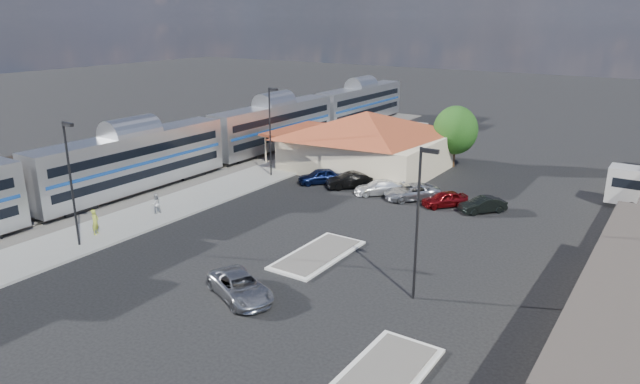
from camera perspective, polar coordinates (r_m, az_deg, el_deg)
The scene contains 21 objects.
ground at distance 39.94m, azimuth -6.64°, elevation -6.06°, with size 280.00×280.00×0.00m, color black.
railbed at distance 59.56m, azimuth -17.31°, elevation 1.22°, with size 16.00×100.00×0.12m, color #4C4944.
platform at distance 51.77m, azimuth -12.62°, elevation -0.75°, with size 5.50×92.00×0.18m, color gray.
passenger_train at distance 54.65m, azimuth -18.13°, elevation 2.79°, with size 3.00×104.00×5.55m.
freight_cars at distance 58.89m, azimuth -22.69°, elevation 2.36°, with size 2.80×46.00×4.00m.
station_depot at distance 60.49m, azimuth 4.58°, elevation 5.20°, with size 18.35×12.24×6.20m.
traffic_island_south at distance 39.15m, azimuth -0.23°, elevation -6.27°, with size 3.30×7.50×0.21m.
traffic_island_north at distance 27.16m, azimuth 5.97°, elevation -18.01°, with size 3.30×7.50×0.21m.
lamp_plat_s at distance 42.39m, azimuth -23.65°, elevation 1.59°, with size 1.08×0.25×9.00m.
lamp_plat_n at distance 56.95m, azimuth -4.96°, elevation 6.69°, with size 1.08×0.25×9.00m.
lamp_lot at distance 32.00m, azimuth 9.91°, elevation -1.97°, with size 1.08×0.25×9.00m.
tree_depot at distance 62.63m, azimuth 13.39°, elevation 6.03°, with size 4.71×4.71×6.63m.
suv at distance 33.76m, azimuth -7.97°, elevation -9.34°, with size 2.38×5.16×1.43m, color #9C9EA4.
person_a at distance 45.29m, azimuth -21.56°, elevation -2.80°, with size 0.70×0.46×1.92m, color #B2C03C.
person_b at distance 48.49m, azimuth -16.10°, elevation -1.12°, with size 0.80×0.62×1.64m, color silver.
parked_car_a at distance 55.52m, azimuth 0.01°, elevation 1.60°, with size 1.73×4.31×1.47m, color #0C163E.
parked_car_b at distance 54.13m, azimuth 3.02°, elevation 1.18°, with size 1.58×4.52×1.49m, color black.
parked_car_c at distance 52.43m, azimuth 5.86°, elevation 0.47°, with size 1.84×4.53×1.31m, color white.
parked_car_d at distance 51.35m, azimuth 9.18°, elevation 0.02°, with size 2.33×5.05×1.40m, color #9A9CA2.
parked_car_e at distance 49.94m, azimuth 12.37°, elevation -0.69°, with size 1.60×3.97×1.35m, color maroon.
parked_car_f at distance 49.25m, azimuth 15.95°, elevation -1.25°, with size 1.38×3.96×1.30m, color black.
Camera 1 is at (23.89, -27.86, 15.76)m, focal length 32.00 mm.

